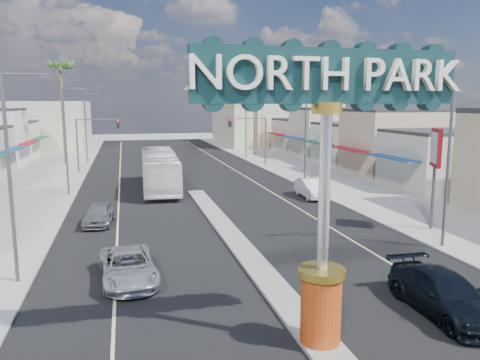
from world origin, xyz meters
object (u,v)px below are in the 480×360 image
gateway_sign (325,164)px  suv_left (128,266)px  streetlight_l_near (13,168)px  streetlight_l_mid (67,136)px  streetlight_l_far (87,124)px  car_parked_left (99,214)px  car_parked_right (311,188)px  traffic_signal_left (94,134)px  city_bus (160,170)px  streetlight_r_mid (304,132)px  palm_left_far (60,71)px  streetlight_r_near (446,155)px  bank_pylon_sign (436,153)px  traffic_signal_right (251,132)px  palm_right_far (257,73)px  streetlight_r_far (245,122)px  suv_right (444,294)px  palm_right_mid (255,83)px

gateway_sign → suv_left: bearing=129.7°
streetlight_l_near → streetlight_l_mid: (0.00, 20.00, 0.00)m
streetlight_l_far → car_parked_left: (2.78, -32.41, -4.37)m
car_parked_right → traffic_signal_left: bearing=135.8°
car_parked_left → car_parked_right: car_parked_right is taller
city_bus → suv_left: bearing=-96.0°
streetlight_r_mid → palm_left_far: bearing=139.5°
streetlight_r_near → palm_left_far: 46.80m
palm_left_far → bank_pylon_sign: (25.18, -36.82, -6.74)m
streetlight_r_mid → car_parked_right: (-1.43, -5.53, -4.30)m
traffic_signal_right → palm_right_far: size_ratio=0.43×
palm_right_far → bank_pylon_sign: 49.49m
gateway_sign → streetlight_l_far: (-10.43, 50.02, -0.86)m
gateway_sign → streetlight_r_near: bearing=37.6°
streetlight_r_mid → bank_pylon_sign: streetlight_r_mid is taller
streetlight_l_near → suv_left: streetlight_l_near is taller
streetlight_l_mid → palm_left_far: palm_left_far is taller
streetlight_r_far → car_parked_right: (-1.43, -27.53, -4.30)m
streetlight_l_near → car_parked_left: bearing=73.8°
streetlight_l_far → streetlight_r_mid: same height
streetlight_r_near → streetlight_l_mid: bearing=136.2°
streetlight_l_mid → palm_left_far: size_ratio=0.69×
car_parked_left → traffic_signal_left: bearing=100.0°
traffic_signal_left → streetlight_l_far: streetlight_l_far is taller
streetlight_r_mid → suv_right: size_ratio=1.70×
streetlight_l_near → bank_pylon_sign: streetlight_l_near is taller
suv_right → gateway_sign: bearing=-167.4°
streetlight_l_near → streetlight_l_mid: 20.00m
palm_right_mid → streetlight_l_near: bearing=-117.0°
palm_left_far → palm_right_mid: size_ratio=1.08×
suv_right → streetlight_r_far: bearing=85.3°
suv_left → suv_right: suv_right is taller
gateway_sign → streetlight_l_far: 51.10m
streetlight_r_mid → suv_right: (-5.03, -26.93, -4.30)m
traffic_signal_left → suv_left: (3.25, -34.88, -3.59)m
streetlight_r_near → gateway_sign: bearing=-142.4°
streetlight_l_far → palm_left_far: palm_left_far is taller
traffic_signal_left → suv_right: bearing=-70.4°
streetlight_r_near → traffic_signal_left: bearing=120.0°
streetlight_l_mid → palm_right_far: 41.53m
streetlight_r_mid → bank_pylon_sign: bearing=-84.1°
streetlight_l_mid → suv_right: 31.54m
traffic_signal_right → streetlight_r_mid: size_ratio=0.67×
car_parked_left → streetlight_r_far: bearing=67.2°
gateway_sign → car_parked_left: (-7.65, 17.61, -5.23)m
palm_right_mid → gateway_sign: bearing=-103.5°
car_parked_left → car_parked_right: bearing=22.7°
traffic_signal_right → palm_left_far: (-22.18, 6.01, 7.22)m
gateway_sign → streetlight_l_far: size_ratio=1.02×
streetlight_l_mid → bank_pylon_sign: bearing=-36.6°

